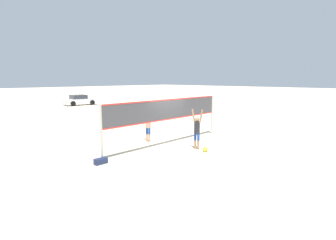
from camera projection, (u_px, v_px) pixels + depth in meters
name	position (u px, v px, depth m)	size (l,w,h in m)	color
ground_plane	(168.00, 145.00, 13.89)	(200.00, 200.00, 0.00)	beige
volleyball_net	(168.00, 112.00, 13.62)	(8.08, 0.10, 2.42)	beige
player_spiker	(197.00, 129.00, 12.87)	(0.28, 0.69, 1.99)	tan
player_blocker	(148.00, 123.00, 14.36)	(0.28, 0.68, 1.98)	tan
volleyball	(205.00, 149.00, 12.51)	(0.24, 0.24, 0.24)	yellow
gear_bag	(101.00, 161.00, 10.74)	(0.54, 0.24, 0.25)	navy
parked_car_near	(80.00, 100.00, 34.74)	(4.32, 2.35, 1.35)	silver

